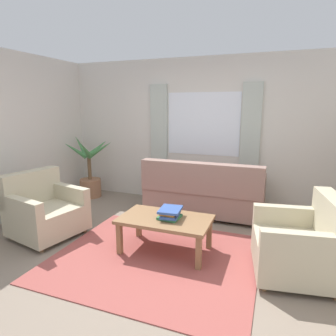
% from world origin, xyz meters
% --- Properties ---
extents(ground_plane, '(6.24, 6.24, 0.00)m').
position_xyz_m(ground_plane, '(0.00, 0.00, 0.00)').
color(ground_plane, gray).
extents(wall_back, '(5.32, 0.12, 2.60)m').
position_xyz_m(wall_back, '(0.00, 2.26, 1.30)').
color(wall_back, silver).
rests_on(wall_back, ground_plane).
extents(window_with_curtains, '(1.98, 0.07, 1.40)m').
position_xyz_m(window_with_curtains, '(0.00, 2.18, 1.45)').
color(window_with_curtains, white).
extents(area_rug, '(2.34, 2.00, 0.01)m').
position_xyz_m(area_rug, '(0.00, 0.00, 0.01)').
color(area_rug, '#9E4C47').
rests_on(area_rug, ground_plane).
extents(couch, '(1.90, 0.82, 0.92)m').
position_xyz_m(couch, '(0.19, 1.58, 0.37)').
color(couch, gray).
rests_on(couch, ground_plane).
extents(armchair_left, '(0.98, 0.99, 0.88)m').
position_xyz_m(armchair_left, '(-1.68, 0.06, 0.35)').
color(armchair_left, '#BCB293').
rests_on(armchair_left, ground_plane).
extents(armchair_right, '(0.94, 0.96, 0.88)m').
position_xyz_m(armchair_right, '(1.57, 0.21, 0.35)').
color(armchair_right, '#BCB293').
rests_on(armchair_right, ground_plane).
extents(coffee_table, '(1.10, 0.64, 0.44)m').
position_xyz_m(coffee_table, '(0.05, 0.20, 0.38)').
color(coffee_table, olive).
rests_on(coffee_table, ground_plane).
extents(book_stack_on_table, '(0.28, 0.34, 0.12)m').
position_xyz_m(book_stack_on_table, '(0.11, 0.21, 0.50)').
color(book_stack_on_table, '#387F4C').
rests_on(book_stack_on_table, coffee_table).
extents(potted_plant, '(1.06, 1.00, 1.22)m').
position_xyz_m(potted_plant, '(-2.13, 1.75, 0.43)').
color(potted_plant, '#9E6B4C').
rests_on(potted_plant, ground_plane).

